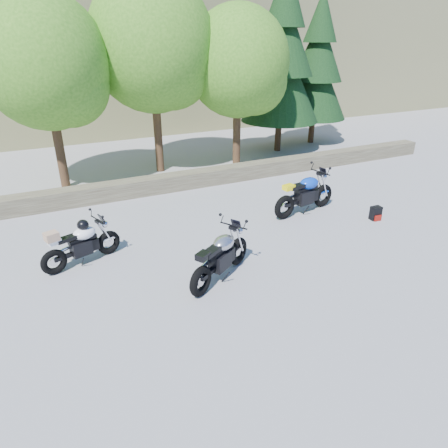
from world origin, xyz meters
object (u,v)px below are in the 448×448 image
at_px(silver_bike, 221,257).
at_px(blue_bike, 305,194).
at_px(white_bike, 81,243).
at_px(backpack, 376,213).

bearing_deg(silver_bike, blue_bike, -1.87).
relative_size(white_bike, backpack, 4.73).
height_order(white_bike, backpack, white_bike).
bearing_deg(blue_bike, white_bike, 172.42).
xyz_separation_m(white_bike, backpack, (7.33, -1.00, -0.31)).
distance_m(silver_bike, blue_bike, 4.05).
distance_m(silver_bike, backpack, 4.99).
relative_size(white_bike, blue_bike, 0.81).
bearing_deg(white_bike, blue_bike, -16.18).
xyz_separation_m(silver_bike, blue_bike, (3.51, 2.03, 0.04)).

